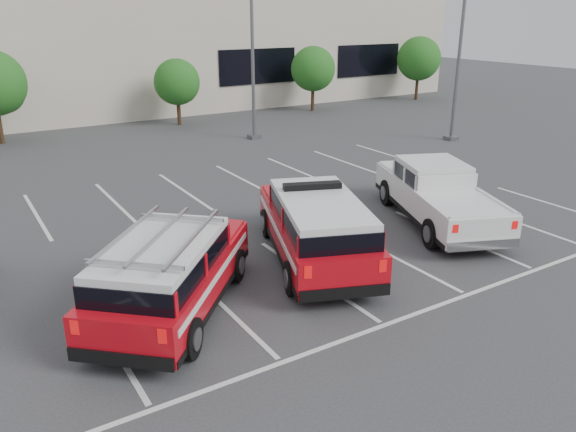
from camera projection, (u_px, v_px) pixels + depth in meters
name	position (u px, v px, depth m)	size (l,w,h in m)	color
ground	(313.00, 277.00, 14.87)	(120.00, 120.00, 0.00)	#353538
stall_markings	(236.00, 225.00, 18.45)	(23.00, 15.00, 0.01)	silver
convention_building	(56.00, 41.00, 38.73)	(60.00, 16.99, 13.20)	beige
tree_mid_right	(178.00, 84.00, 34.11)	(2.77, 2.77, 3.99)	#3F2B19
tree_right	(314.00, 70.00, 38.98)	(3.07, 3.07, 4.42)	#3F2B19
tree_far_right	(419.00, 60.00, 43.86)	(3.37, 3.37, 4.85)	#3F2B19
light_pole_mid	(252.00, 41.00, 29.32)	(0.90, 0.60, 10.24)	#59595E
light_pole_right	(461.00, 41.00, 29.01)	(0.90, 0.60, 10.24)	#59595E
fire_chief_suv	(316.00, 232.00, 15.56)	(4.27, 6.48, 2.14)	#B50812
white_pickup	(437.00, 200.00, 18.54)	(4.47, 6.70, 1.95)	silver
ladder_suv	(171.00, 279.00, 12.84)	(5.31, 5.54, 2.17)	#B50812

